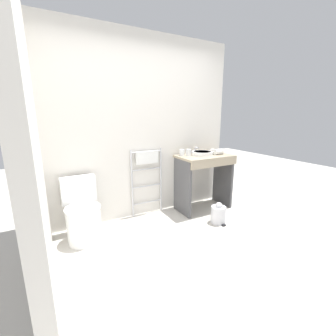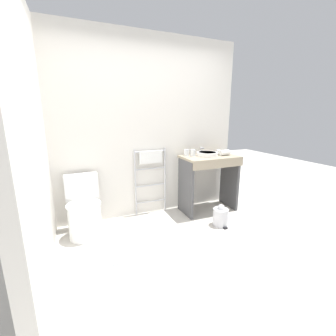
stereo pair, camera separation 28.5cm
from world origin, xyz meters
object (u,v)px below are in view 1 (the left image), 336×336
object	(u,v)px
hair_dryer	(218,152)
trash_bin	(218,214)
towel_radiator	(147,168)
sink_basin	(202,153)
cup_near_wall	(182,152)
toilet	(83,216)
cup_near_edge	(188,152)

from	to	relation	value
hair_dryer	trash_bin	size ratio (longest dim) A/B	0.66
towel_radiator	trash_bin	distance (m)	1.23
sink_basin	cup_near_wall	xyz separation A→B (m)	(-0.30, 0.12, 0.02)
trash_bin	toilet	bearing A→B (deg)	164.85
cup_near_wall	hair_dryer	world-z (taller)	cup_near_wall
toilet	trash_bin	xyz separation A→B (m)	(1.74, -0.47, -0.18)
trash_bin	cup_near_wall	bearing A→B (deg)	107.04
sink_basin	hair_dryer	size ratio (longest dim) A/B	1.63
trash_bin	towel_radiator	bearing A→B (deg)	134.78
sink_basin	cup_near_wall	world-z (taller)	cup_near_wall
toilet	towel_radiator	bearing A→B (deg)	16.33
toilet	hair_dryer	distance (m)	2.20
cup_near_wall	hair_dryer	size ratio (longest dim) A/B	0.48
toilet	cup_near_wall	bearing A→B (deg)	7.24
cup_near_wall	toilet	bearing A→B (deg)	-172.76
trash_bin	sink_basin	bearing A→B (deg)	80.11
toilet	towel_radiator	distance (m)	1.11
toilet	sink_basin	xyz separation A→B (m)	(1.84, 0.08, 0.61)
towel_radiator	trash_bin	bearing A→B (deg)	-45.22
toilet	trash_bin	distance (m)	1.82
sink_basin	hair_dryer	xyz separation A→B (m)	(0.27, -0.07, 0.01)
sink_basin	toilet	bearing A→B (deg)	-177.57
towel_radiator	cup_near_edge	xyz separation A→B (m)	(0.63, -0.15, 0.21)
cup_near_wall	trash_bin	size ratio (longest dim) A/B	0.32
hair_dryer	trash_bin	xyz separation A→B (m)	(-0.37, -0.48, -0.80)
hair_dryer	trash_bin	world-z (taller)	hair_dryer
towel_radiator	toilet	bearing A→B (deg)	-163.67
toilet	trash_bin	world-z (taller)	toilet
cup_near_edge	hair_dryer	bearing A→B (deg)	-14.65
towel_radiator	sink_basin	distance (m)	0.90
towel_radiator	cup_near_wall	world-z (taller)	towel_radiator
hair_dryer	towel_radiator	bearing A→B (deg)	166.06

